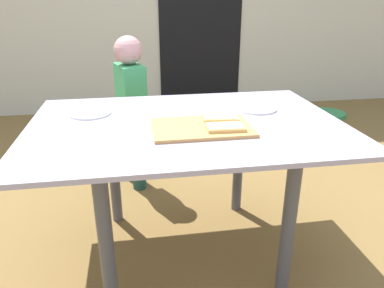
{
  "coord_description": "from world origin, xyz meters",
  "views": [
    {
      "loc": [
        -0.22,
        -1.51,
        1.22
      ],
      "look_at": [
        0.02,
        0.0,
        0.6
      ],
      "focal_mm": 34.13,
      "sensor_mm": 36.0,
      "label": 1
    }
  ],
  "objects_px": {
    "pizza_slice_near_right": "(225,127)",
    "child_left": "(132,104)",
    "cutting_board": "(202,127)",
    "plate_white_right": "(257,109)",
    "dining_table": "(187,143)",
    "pizza_slice_far_right": "(221,118)",
    "garden_hose_coil": "(327,114)",
    "plate_white_left": "(90,113)"
  },
  "relations": [
    {
      "from": "pizza_slice_near_right",
      "to": "plate_white_right",
      "type": "bearing_deg",
      "value": 51.23
    },
    {
      "from": "pizza_slice_far_right",
      "to": "child_left",
      "type": "bearing_deg",
      "value": 115.39
    },
    {
      "from": "pizza_slice_near_right",
      "to": "plate_white_left",
      "type": "relative_size",
      "value": 0.82
    },
    {
      "from": "plate_white_right",
      "to": "plate_white_left",
      "type": "xyz_separation_m",
      "value": [
        -0.8,
        0.06,
        0.0
      ]
    },
    {
      "from": "child_left",
      "to": "garden_hose_coil",
      "type": "distance_m",
      "value": 2.47
    },
    {
      "from": "plate_white_right",
      "to": "plate_white_left",
      "type": "distance_m",
      "value": 0.8
    },
    {
      "from": "cutting_board",
      "to": "plate_white_right",
      "type": "height_order",
      "value": "cutting_board"
    },
    {
      "from": "pizza_slice_near_right",
      "to": "plate_white_right",
      "type": "relative_size",
      "value": 0.82
    },
    {
      "from": "cutting_board",
      "to": "garden_hose_coil",
      "type": "height_order",
      "value": "cutting_board"
    },
    {
      "from": "dining_table",
      "to": "cutting_board",
      "type": "bearing_deg",
      "value": -63.39
    },
    {
      "from": "garden_hose_coil",
      "to": "dining_table",
      "type": "bearing_deg",
      "value": -132.76
    },
    {
      "from": "dining_table",
      "to": "plate_white_right",
      "type": "bearing_deg",
      "value": 20.1
    },
    {
      "from": "dining_table",
      "to": "pizza_slice_far_right",
      "type": "xyz_separation_m",
      "value": [
        0.15,
        -0.03,
        0.12
      ]
    },
    {
      "from": "cutting_board",
      "to": "plate_white_right",
      "type": "xyz_separation_m",
      "value": [
        0.32,
        0.23,
        -0.0
      ]
    },
    {
      "from": "dining_table",
      "to": "pizza_slice_far_right",
      "type": "bearing_deg",
      "value": -11.89
    },
    {
      "from": "plate_white_right",
      "to": "dining_table",
      "type": "bearing_deg",
      "value": -159.9
    },
    {
      "from": "plate_white_right",
      "to": "garden_hose_coil",
      "type": "distance_m",
      "value": 2.47
    },
    {
      "from": "plate_white_right",
      "to": "cutting_board",
      "type": "bearing_deg",
      "value": -143.94
    },
    {
      "from": "plate_white_left",
      "to": "pizza_slice_far_right",
      "type": "bearing_deg",
      "value": -20.92
    },
    {
      "from": "garden_hose_coil",
      "to": "pizza_slice_near_right",
      "type": "bearing_deg",
      "value": -128.5
    },
    {
      "from": "cutting_board",
      "to": "plate_white_left",
      "type": "bearing_deg",
      "value": 149.04
    },
    {
      "from": "pizza_slice_near_right",
      "to": "plate_white_left",
      "type": "bearing_deg",
      "value": 148.98
    },
    {
      "from": "plate_white_right",
      "to": "garden_hose_coil",
      "type": "relative_size",
      "value": 0.51
    },
    {
      "from": "cutting_board",
      "to": "pizza_slice_near_right",
      "type": "distance_m",
      "value": 0.1
    },
    {
      "from": "pizza_slice_near_right",
      "to": "child_left",
      "type": "bearing_deg",
      "value": 111.94
    },
    {
      "from": "pizza_slice_far_right",
      "to": "plate_white_left",
      "type": "height_order",
      "value": "pizza_slice_far_right"
    },
    {
      "from": "child_left",
      "to": "cutting_board",
      "type": "bearing_deg",
      "value": -71.89
    },
    {
      "from": "plate_white_right",
      "to": "pizza_slice_far_right",
      "type": "bearing_deg",
      "value": -142.99
    },
    {
      "from": "dining_table",
      "to": "cutting_board",
      "type": "height_order",
      "value": "cutting_board"
    },
    {
      "from": "cutting_board",
      "to": "pizza_slice_far_right",
      "type": "xyz_separation_m",
      "value": [
        0.1,
        0.07,
        0.02
      ]
    },
    {
      "from": "cutting_board",
      "to": "plate_white_right",
      "type": "distance_m",
      "value": 0.39
    },
    {
      "from": "cutting_board",
      "to": "child_left",
      "type": "height_order",
      "value": "child_left"
    },
    {
      "from": "cutting_board",
      "to": "pizza_slice_near_right",
      "type": "xyz_separation_m",
      "value": [
        0.09,
        -0.05,
        0.02
      ]
    },
    {
      "from": "pizza_slice_near_right",
      "to": "child_left",
      "type": "relative_size",
      "value": 0.16
    },
    {
      "from": "child_left",
      "to": "plate_white_left",
      "type": "bearing_deg",
      "value": -107.68
    },
    {
      "from": "dining_table",
      "to": "pizza_slice_near_right",
      "type": "distance_m",
      "value": 0.24
    },
    {
      "from": "dining_table",
      "to": "pizza_slice_near_right",
      "type": "height_order",
      "value": "pizza_slice_near_right"
    },
    {
      "from": "garden_hose_coil",
      "to": "plate_white_left",
      "type": "bearing_deg",
      "value": -141.56
    },
    {
      "from": "dining_table",
      "to": "plate_white_right",
      "type": "xyz_separation_m",
      "value": [
        0.37,
        0.13,
        0.11
      ]
    },
    {
      "from": "cutting_board",
      "to": "plate_white_left",
      "type": "distance_m",
      "value": 0.56
    },
    {
      "from": "cutting_board",
      "to": "dining_table",
      "type": "bearing_deg",
      "value": 116.61
    },
    {
      "from": "pizza_slice_near_right",
      "to": "plate_white_right",
      "type": "height_order",
      "value": "pizza_slice_near_right"
    }
  ]
}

